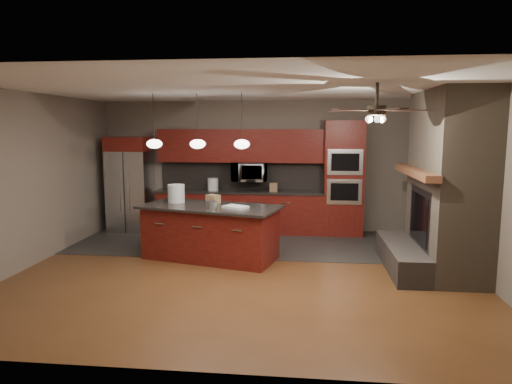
# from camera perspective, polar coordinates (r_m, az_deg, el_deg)

# --- Properties ---
(ground) EXTENTS (7.00, 7.00, 0.00)m
(ground) POSITION_cam_1_polar(r_m,az_deg,el_deg) (7.26, -1.30, -9.87)
(ground) COLOR brown
(ground) RESTS_ON ground
(ceiling) EXTENTS (7.00, 6.00, 0.02)m
(ceiling) POSITION_cam_1_polar(r_m,az_deg,el_deg) (6.93, -1.37, 12.75)
(ceiling) COLOR white
(ceiling) RESTS_ON back_wall
(back_wall) EXTENTS (7.00, 0.02, 2.80)m
(back_wall) POSITION_cam_1_polar(r_m,az_deg,el_deg) (9.92, 0.92, 3.23)
(back_wall) COLOR #706659
(back_wall) RESTS_ON ground
(right_wall) EXTENTS (0.02, 6.00, 2.80)m
(right_wall) POSITION_cam_1_polar(r_m,az_deg,el_deg) (7.37, 26.76, 0.70)
(right_wall) COLOR #706659
(right_wall) RESTS_ON ground
(left_wall) EXTENTS (0.02, 6.00, 2.80)m
(left_wall) POSITION_cam_1_polar(r_m,az_deg,el_deg) (8.18, -26.45, 1.36)
(left_wall) COLOR #706659
(left_wall) RESTS_ON ground
(slate_tile_patch) EXTENTS (7.00, 2.40, 0.01)m
(slate_tile_patch) POSITION_cam_1_polar(r_m,az_deg,el_deg) (8.97, 0.19, -6.33)
(slate_tile_patch) COLOR #2C2927
(slate_tile_patch) RESTS_ON ground
(fireplace_column) EXTENTS (1.30, 2.10, 2.80)m
(fireplace_column) POSITION_cam_1_polar(r_m,az_deg,el_deg) (7.61, 22.40, 0.38)
(fireplace_column) COLOR #6C5F4D
(fireplace_column) RESTS_ON ground
(back_cabinetry) EXTENTS (3.59, 0.64, 2.20)m
(back_cabinetry) POSITION_cam_1_polar(r_m,az_deg,el_deg) (9.78, -2.00, 0.17)
(back_cabinetry) COLOR maroon
(back_cabinetry) RESTS_ON ground
(oven_tower) EXTENTS (0.80, 0.63, 2.38)m
(oven_tower) POSITION_cam_1_polar(r_m,az_deg,el_deg) (9.63, 10.88, 1.69)
(oven_tower) COLOR maroon
(oven_tower) RESTS_ON ground
(microwave) EXTENTS (0.73, 0.41, 0.50)m
(microwave) POSITION_cam_1_polar(r_m,az_deg,el_deg) (9.71, -0.84, 2.53)
(microwave) COLOR silver
(microwave) RESTS_ON back_cabinetry
(refrigerator) EXTENTS (0.87, 0.75, 2.04)m
(refrigerator) POSITION_cam_1_polar(r_m,az_deg,el_deg) (10.25, -15.42, 0.95)
(refrigerator) COLOR silver
(refrigerator) RESTS_ON ground
(kitchen_island) EXTENTS (2.54, 1.63, 0.92)m
(kitchen_island) POSITION_cam_1_polar(r_m,az_deg,el_deg) (7.86, -5.72, -5.00)
(kitchen_island) COLOR maroon
(kitchen_island) RESTS_ON ground
(white_bucket) EXTENTS (0.41, 0.41, 0.32)m
(white_bucket) POSITION_cam_1_polar(r_m,az_deg,el_deg) (8.18, -9.94, -0.18)
(white_bucket) COLOR silver
(white_bucket) RESTS_ON kitchen_island
(paint_can) EXTENTS (0.25, 0.25, 0.12)m
(paint_can) POSITION_cam_1_polar(r_m,az_deg,el_deg) (7.50, -5.60, -1.60)
(paint_can) COLOR #A0A0A4
(paint_can) RESTS_ON kitchen_island
(paint_tray) EXTENTS (0.46, 0.42, 0.04)m
(paint_tray) POSITION_cam_1_polar(r_m,az_deg,el_deg) (7.51, -2.57, -1.88)
(paint_tray) COLOR white
(paint_tray) RESTS_ON kitchen_island
(cardboard_box) EXTENTS (0.28, 0.26, 0.14)m
(cardboard_box) POSITION_cam_1_polar(r_m,az_deg,el_deg) (8.06, -5.38, -0.85)
(cardboard_box) COLOR olive
(cardboard_box) RESTS_ON kitchen_island
(counter_bucket) EXTENTS (0.28, 0.28, 0.26)m
(counter_bucket) POSITION_cam_1_polar(r_m,az_deg,el_deg) (9.82, -5.41, 0.97)
(counter_bucket) COLOR white
(counter_bucket) RESTS_ON back_cabinetry
(counter_box) EXTENTS (0.17, 0.13, 0.18)m
(counter_box) POSITION_cam_1_polar(r_m,az_deg,el_deg) (9.60, 2.22, 0.60)
(counter_box) COLOR #8B6547
(counter_box) RESTS_ON back_cabinetry
(pendant_left) EXTENTS (0.26, 0.26, 0.92)m
(pendant_left) POSITION_cam_1_polar(r_m,az_deg,el_deg) (7.97, -12.59, 5.93)
(pendant_left) COLOR black
(pendant_left) RESTS_ON ceiling
(pendant_center) EXTENTS (0.26, 0.26, 0.92)m
(pendant_center) POSITION_cam_1_polar(r_m,az_deg,el_deg) (7.76, -7.31, 6.01)
(pendant_center) COLOR black
(pendant_center) RESTS_ON ceiling
(pendant_right) EXTENTS (0.26, 0.26, 0.92)m
(pendant_right) POSITION_cam_1_polar(r_m,az_deg,el_deg) (7.62, -1.78, 6.03)
(pendant_right) COLOR black
(pendant_right) RESTS_ON ceiling
(ceiling_fan) EXTENTS (1.27, 1.33, 0.41)m
(ceiling_fan) POSITION_cam_1_polar(r_m,az_deg,el_deg) (6.12, 14.83, 9.90)
(ceiling_fan) COLOR black
(ceiling_fan) RESTS_ON ceiling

